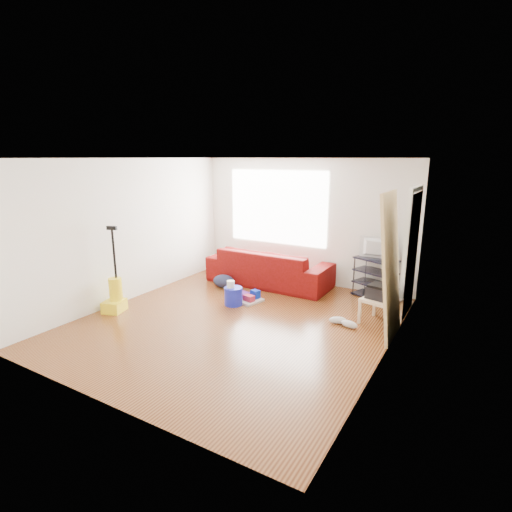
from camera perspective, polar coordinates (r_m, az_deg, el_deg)
The scene contains 13 objects.
room at distance 6.07m, azimuth -1.54°, elevation 1.95°, with size 4.51×5.01×2.51m.
sofa at distance 8.16m, azimuth 1.88°, elevation -4.00°, with size 2.49×0.97×0.73m, color #500802.
tv_stand at distance 7.60m, azimuth 16.64°, elevation -2.99°, with size 0.84×0.66×0.74m.
tv at distance 7.46m, azimuth 16.93°, elevation 1.07°, with size 0.67×0.09×0.38m, color black.
side_table at distance 6.46m, azimuth 17.42°, elevation -6.38°, with size 0.61×0.61×0.41m.
printer at distance 6.40m, azimuth 17.53°, elevation -4.95°, with size 0.47×0.39×0.22m.
bucket at distance 7.05m, azimuth -3.23°, elevation -6.95°, with size 0.32×0.32×0.32m, color #1922BC.
toilet_paper at distance 6.98m, azimuth -3.61°, elevation -5.27°, with size 0.13×0.13×0.12m, color white.
cleaning_tray at distance 7.22m, azimuth -1.21°, elevation -5.95°, with size 0.60×0.52×0.19m.
backpack at distance 8.00m, azimuth -4.62°, elevation -4.43°, with size 0.45×0.36×0.25m, color #181932.
sneakers at distance 6.34m, azimuth 12.38°, elevation -9.22°, with size 0.49×0.25×0.11m.
vacuum at distance 7.08m, azimuth -19.51°, elevation -5.40°, with size 0.39×0.42×1.44m.
door_panel at distance 6.19m, azimuth 17.96°, elevation -10.75°, with size 0.04×0.83×2.07m, color tan.
Camera 1 is at (3.21, -4.88, 2.51)m, focal length 28.00 mm.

